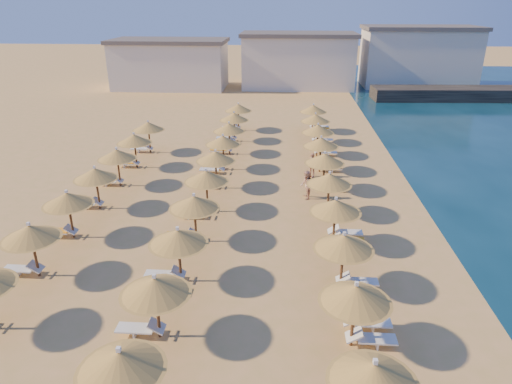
# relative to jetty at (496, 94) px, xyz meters

# --- Properties ---
(ground) EXTENTS (220.00, 220.00, 0.00)m
(ground) POSITION_rel_jetty_xyz_m (-27.28, -38.16, -0.75)
(ground) COLOR tan
(ground) RESTS_ON ground
(jetty) EXTENTS (30.17, 5.59, 1.50)m
(jetty) POSITION_rel_jetty_xyz_m (0.00, 0.00, 0.00)
(jetty) COLOR black
(jetty) RESTS_ON ground
(hotel_blocks) EXTENTS (49.91, 12.19, 8.10)m
(hotel_blocks) POSITION_rel_jetty_xyz_m (-23.13, 7.83, 2.95)
(hotel_blocks) COLOR beige
(hotel_blocks) RESTS_ON ground
(parasol_row_east) EXTENTS (2.55, 38.22, 2.65)m
(parasol_row_east) POSITION_rel_jetty_xyz_m (-23.13, -34.17, 1.39)
(parasol_row_east) COLOR brown
(parasol_row_east) RESTS_ON ground
(parasol_row_west) EXTENTS (2.55, 38.22, 2.65)m
(parasol_row_west) POSITION_rel_jetty_xyz_m (-30.03, -34.17, 1.39)
(parasol_row_west) COLOR brown
(parasol_row_west) RESTS_ON ground
(parasol_row_inland) EXTENTS (2.55, 23.95, 2.65)m
(parasol_row_inland) POSITION_rel_jetty_xyz_m (-36.43, -34.17, 1.39)
(parasol_row_inland) COLOR brown
(parasol_row_inland) RESTS_ON ground
(loungers) EXTENTS (16.48, 37.15, 0.66)m
(loungers) POSITION_rel_jetty_xyz_m (-28.36, -34.22, -0.41)
(loungers) COLOR white
(loungers) RESTS_ON ground
(beachgoer_c) EXTENTS (1.09, 0.92, 1.74)m
(beachgoer_c) POSITION_rel_jetty_xyz_m (-23.76, -28.11, 0.12)
(beachgoer_c) COLOR tan
(beachgoer_c) RESTS_ON ground
(beachgoer_b) EXTENTS (0.75, 0.92, 1.79)m
(beachgoer_b) POSITION_rel_jetty_xyz_m (-24.28, -31.92, 0.15)
(beachgoer_b) COLOR tan
(beachgoer_b) RESTS_ON ground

